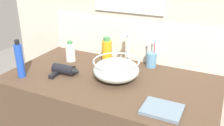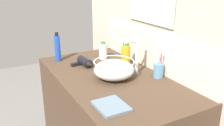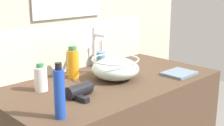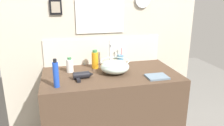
{
  "view_description": "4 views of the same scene",
  "coord_description": "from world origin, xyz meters",
  "px_view_note": "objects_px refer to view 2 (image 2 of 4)",
  "views": [
    {
      "loc": [
        0.6,
        -1.21,
        1.53
      ],
      "look_at": [
        0.01,
        0.0,
        0.96
      ],
      "focal_mm": 40.0,
      "sensor_mm": 36.0,
      "label": 1
    },
    {
      "loc": [
        1.38,
        -0.76,
        1.52
      ],
      "look_at": [
        0.01,
        0.0,
        0.96
      ],
      "focal_mm": 40.0,
      "sensor_mm": 36.0,
      "label": 2
    },
    {
      "loc": [
        -1.16,
        -1.21,
        1.4
      ],
      "look_at": [
        0.01,
        0.0,
        0.96
      ],
      "focal_mm": 50.0,
      "sensor_mm": 36.0,
      "label": 3
    },
    {
      "loc": [
        -0.44,
        -1.88,
        1.56
      ],
      "look_at": [
        0.01,
        0.0,
        0.96
      ],
      "focal_mm": 35.0,
      "sensor_mm": 36.0,
      "label": 4
    }
  ],
  "objects_px": {
    "hair_drier": "(85,62)",
    "spray_bottle": "(103,51)",
    "toothbrush_cup": "(158,70)",
    "lotion_bottle": "(126,55)",
    "glass_bowl_sink": "(114,69)",
    "hand_towel": "(111,106)",
    "shampoo_bottle": "(58,48)",
    "faucet": "(136,52)"
  },
  "relations": [
    {
      "from": "faucet",
      "to": "shampoo_bottle",
      "type": "bearing_deg",
      "value": -144.06
    },
    {
      "from": "glass_bowl_sink",
      "to": "lotion_bottle",
      "type": "height_order",
      "value": "lotion_bottle"
    },
    {
      "from": "glass_bowl_sink",
      "to": "faucet",
      "type": "distance_m",
      "value": 0.19
    },
    {
      "from": "faucet",
      "to": "shampoo_bottle",
      "type": "xyz_separation_m",
      "value": [
        -0.53,
        -0.38,
        -0.05
      ]
    },
    {
      "from": "faucet",
      "to": "toothbrush_cup",
      "type": "distance_m",
      "value": 0.2
    },
    {
      "from": "hair_drier",
      "to": "spray_bottle",
      "type": "bearing_deg",
      "value": 115.77
    },
    {
      "from": "toothbrush_cup",
      "to": "hand_towel",
      "type": "bearing_deg",
      "value": -66.49
    },
    {
      "from": "spray_bottle",
      "to": "hair_drier",
      "type": "bearing_deg",
      "value": -64.23
    },
    {
      "from": "glass_bowl_sink",
      "to": "toothbrush_cup",
      "type": "bearing_deg",
      "value": 64.62
    },
    {
      "from": "glass_bowl_sink",
      "to": "hair_drier",
      "type": "height_order",
      "value": "glass_bowl_sink"
    },
    {
      "from": "glass_bowl_sink",
      "to": "hand_towel",
      "type": "height_order",
      "value": "glass_bowl_sink"
    },
    {
      "from": "shampoo_bottle",
      "to": "spray_bottle",
      "type": "height_order",
      "value": "shampoo_bottle"
    },
    {
      "from": "shampoo_bottle",
      "to": "lotion_bottle",
      "type": "height_order",
      "value": "shampoo_bottle"
    },
    {
      "from": "toothbrush_cup",
      "to": "spray_bottle",
      "type": "relative_size",
      "value": 1.31
    },
    {
      "from": "glass_bowl_sink",
      "to": "shampoo_bottle",
      "type": "distance_m",
      "value": 0.57
    },
    {
      "from": "faucet",
      "to": "spray_bottle",
      "type": "bearing_deg",
      "value": -173.98
    },
    {
      "from": "glass_bowl_sink",
      "to": "spray_bottle",
      "type": "distance_m",
      "value": 0.43
    },
    {
      "from": "shampoo_bottle",
      "to": "lotion_bottle",
      "type": "distance_m",
      "value": 0.55
    },
    {
      "from": "hair_drier",
      "to": "hand_towel",
      "type": "bearing_deg",
      "value": -11.21
    },
    {
      "from": "spray_bottle",
      "to": "shampoo_bottle",
      "type": "bearing_deg",
      "value": -109.7
    },
    {
      "from": "glass_bowl_sink",
      "to": "hand_towel",
      "type": "relative_size",
      "value": 1.45
    },
    {
      "from": "faucet",
      "to": "hair_drier",
      "type": "height_order",
      "value": "faucet"
    },
    {
      "from": "toothbrush_cup",
      "to": "lotion_bottle",
      "type": "xyz_separation_m",
      "value": [
        -0.28,
        -0.08,
        0.04
      ]
    },
    {
      "from": "faucet",
      "to": "lotion_bottle",
      "type": "relative_size",
      "value": 1.48
    },
    {
      "from": "glass_bowl_sink",
      "to": "shampoo_bottle",
      "type": "bearing_deg",
      "value": -157.97
    },
    {
      "from": "shampoo_bottle",
      "to": "spray_bottle",
      "type": "distance_m",
      "value": 0.37
    },
    {
      "from": "faucet",
      "to": "spray_bottle",
      "type": "height_order",
      "value": "faucet"
    },
    {
      "from": "spray_bottle",
      "to": "faucet",
      "type": "bearing_deg",
      "value": 6.02
    },
    {
      "from": "lotion_bottle",
      "to": "glass_bowl_sink",
      "type": "bearing_deg",
      "value": -50.39
    },
    {
      "from": "faucet",
      "to": "hand_towel",
      "type": "bearing_deg",
      "value": -48.18
    },
    {
      "from": "glass_bowl_sink",
      "to": "hair_drier",
      "type": "distance_m",
      "value": 0.32
    },
    {
      "from": "toothbrush_cup",
      "to": "lotion_bottle",
      "type": "height_order",
      "value": "toothbrush_cup"
    },
    {
      "from": "hand_towel",
      "to": "hair_drier",
      "type": "bearing_deg",
      "value": 168.79
    },
    {
      "from": "glass_bowl_sink",
      "to": "faucet",
      "type": "bearing_deg",
      "value": 90.0
    },
    {
      "from": "shampoo_bottle",
      "to": "faucet",
      "type": "bearing_deg",
      "value": 35.94
    },
    {
      "from": "toothbrush_cup",
      "to": "shampoo_bottle",
      "type": "xyz_separation_m",
      "value": [
        -0.66,
        -0.49,
        0.06
      ]
    },
    {
      "from": "shampoo_bottle",
      "to": "glass_bowl_sink",
      "type": "bearing_deg",
      "value": 22.03
    },
    {
      "from": "glass_bowl_sink",
      "to": "hair_drier",
      "type": "bearing_deg",
      "value": -166.12
    },
    {
      "from": "hand_towel",
      "to": "lotion_bottle",
      "type": "bearing_deg",
      "value": 141.33
    },
    {
      "from": "spray_bottle",
      "to": "lotion_bottle",
      "type": "distance_m",
      "value": 0.26
    },
    {
      "from": "shampoo_bottle",
      "to": "hair_drier",
      "type": "bearing_deg",
      "value": 32.04
    },
    {
      "from": "faucet",
      "to": "hand_towel",
      "type": "height_order",
      "value": "faucet"
    }
  ]
}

